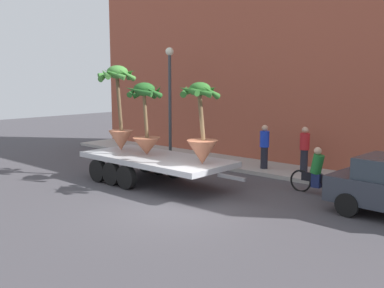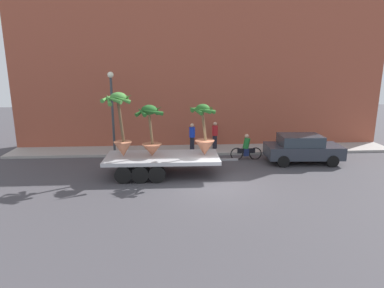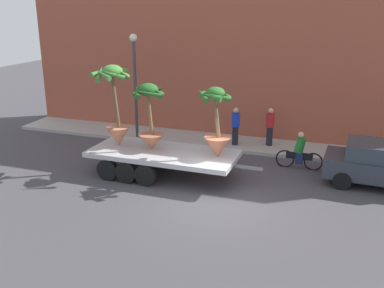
{
  "view_description": "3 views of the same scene",
  "coord_description": "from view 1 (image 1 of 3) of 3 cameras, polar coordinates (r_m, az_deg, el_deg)",
  "views": [
    {
      "loc": [
        8.36,
        -8.82,
        3.65
      ],
      "look_at": [
        -1.32,
        2.13,
        1.46
      ],
      "focal_mm": 41.28,
      "sensor_mm": 36.0,
      "label": 1
    },
    {
      "loc": [
        -2.04,
        -14.18,
        5.35
      ],
      "look_at": [
        -0.95,
        2.47,
        1.34
      ],
      "focal_mm": 30.83,
      "sensor_mm": 36.0,
      "label": 2
    },
    {
      "loc": [
        3.63,
        -12.7,
        6.25
      ],
      "look_at": [
        -1.38,
        1.64,
        1.34
      ],
      "focal_mm": 40.74,
      "sensor_mm": 36.0,
      "label": 3
    }
  ],
  "objects": [
    {
      "name": "potted_palm_middle",
      "position": [
        15.5,
        -5.99,
        2.86
      ],
      "size": [
        1.44,
        1.49,
        2.52
      ],
      "color": "#B26647",
      "rests_on": "flatbed_trailer"
    },
    {
      "name": "flatbed_trailer",
      "position": [
        15.45,
        -5.34,
        -2.28
      ],
      "size": [
        6.57,
        2.5,
        0.98
      ],
      "color": "#B7BABF",
      "rests_on": "ground"
    },
    {
      "name": "potted_palm_front",
      "position": [
        13.68,
        1.2,
        1.92
      ],
      "size": [
        1.37,
        1.36,
        2.55
      ],
      "color": "#B26647",
      "rests_on": "flatbed_trailer"
    },
    {
      "name": "street_lamp",
      "position": [
        19.75,
        -2.88,
        7.3
      ],
      "size": [
        0.36,
        0.36,
        4.83
      ],
      "color": "#383D42",
      "rests_on": "sidewalk"
    },
    {
      "name": "building_facade",
      "position": [
        18.65,
        15.08,
        11.98
      ],
      "size": [
        24.0,
        1.2,
        9.73
      ],
      "primitive_type": "cube",
      "color": "#9E4C38",
      "rests_on": "ground"
    },
    {
      "name": "ground_plane",
      "position": [
        12.69,
        -1.91,
        -8.19
      ],
      "size": [
        60.0,
        60.0,
        0.0
      ],
      "primitive_type": "plane",
      "color": "#423F44"
    },
    {
      "name": "pedestrian_far_left",
      "position": [
        16.98,
        14.33,
        -0.57
      ],
      "size": [
        0.36,
        0.36,
        1.71
      ],
      "color": "black",
      "rests_on": "sidewalk"
    },
    {
      "name": "cyclist",
      "position": [
        14.49,
        15.83,
        -3.68
      ],
      "size": [
        1.84,
        0.34,
        1.54
      ],
      "color": "black",
      "rests_on": "ground"
    },
    {
      "name": "pedestrian_near_gate",
      "position": [
        17.34,
        9.34,
        -0.24
      ],
      "size": [
        0.36,
        0.36,
        1.71
      ],
      "color": "black",
      "rests_on": "sidewalk"
    },
    {
      "name": "sidewalk",
      "position": [
        17.47,
        11.98,
        -3.47
      ],
      "size": [
        24.0,
        2.2,
        0.15
      ],
      "primitive_type": "cube",
      "color": "#A39E99",
      "rests_on": "ground"
    },
    {
      "name": "potted_palm_rear",
      "position": [
        16.55,
        -9.39,
        4.62
      ],
      "size": [
        1.51,
        1.44,
        3.13
      ],
      "color": "#C17251",
      "rests_on": "flatbed_trailer"
    }
  ]
}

